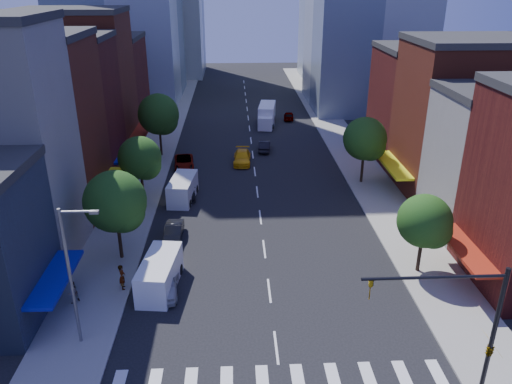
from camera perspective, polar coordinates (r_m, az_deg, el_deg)
ground at (r=31.87m, az=2.32°, el=-17.33°), size 220.00×220.00×0.00m
sidewalk_left at (r=68.09m, az=-11.13°, el=5.21°), size 5.00×120.00×0.15m
sidewalk_right at (r=68.94m, az=9.97°, el=5.53°), size 5.00×120.00×0.15m
crosswalk at (r=29.67m, az=2.84°, el=-21.09°), size 19.00×3.00×0.01m
bldg_left_2 at (r=49.97m, az=-24.62°, el=6.42°), size 12.00×9.00×16.00m
bldg_left_3 at (r=57.80m, az=-21.63°, el=8.45°), size 12.00×8.00×15.00m
bldg_left_4 at (r=65.49m, az=-19.52°, el=11.25°), size 12.00×9.00×17.00m
bldg_left_5 at (r=74.85m, az=-17.36°, el=11.33°), size 12.00×10.00×13.00m
bldg_right_1 at (r=47.84m, az=26.77°, el=2.80°), size 12.00×8.00×12.00m
bldg_right_2 at (r=55.06m, az=22.76°, el=7.60°), size 12.00×10.00×15.00m
bldg_right_3 at (r=64.19m, az=19.02°, el=9.25°), size 12.00×10.00×13.00m
traffic_signal at (r=28.45m, az=24.42°, el=-14.82°), size 7.24×2.24×8.00m
streetlight at (r=30.95m, az=-20.26°, el=-8.30°), size 2.25×0.25×9.00m
tree_left_near at (r=39.47m, az=-15.58°, el=-1.32°), size 4.80×4.80×7.30m
tree_left_mid at (r=49.60m, az=-12.97°, el=3.63°), size 4.20×4.20×6.65m
tree_left_far at (r=62.63m, az=-10.94°, el=8.54°), size 5.00×5.00×7.75m
tree_right_near at (r=38.65m, az=18.92°, el=-3.41°), size 4.00×4.00×6.20m
tree_right_far at (r=54.29m, az=12.49°, el=5.76°), size 4.60×4.60×7.20m
parked_car_front at (r=36.73m, az=-10.43°, el=-9.98°), size 2.20×4.93×1.64m
parked_car_second at (r=43.47m, az=-9.38°, el=-4.53°), size 1.47×4.05×1.33m
parked_car_third at (r=59.65m, az=-8.23°, el=3.41°), size 2.70×4.99×1.33m
parked_car_rear at (r=51.83m, az=-8.14°, el=0.41°), size 2.56×5.46×1.54m
cargo_van_near at (r=36.81m, az=-11.00°, el=-9.29°), size 2.87×5.79×2.37m
cargo_van_far at (r=50.64m, az=-8.40°, el=0.29°), size 2.80×5.65×2.31m
taxi at (r=60.47m, az=-1.60°, el=3.98°), size 2.24×5.02×1.43m
traffic_car_oncoming at (r=64.88m, az=0.97°, el=5.30°), size 1.79×4.16×1.33m
traffic_car_far at (r=79.82m, az=3.76°, el=8.69°), size 1.87×3.86×1.27m
box_truck at (r=76.57m, az=1.23°, el=8.72°), size 3.17×7.77×3.04m
pedestrian_near at (r=37.30m, az=-15.05°, el=-9.35°), size 0.60×0.79×1.92m
pedestrian_far at (r=36.93m, az=-20.22°, el=-10.69°), size 0.96×1.01×1.65m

